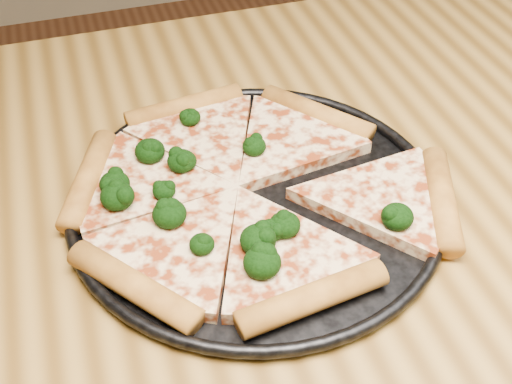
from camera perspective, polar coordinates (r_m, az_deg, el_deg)
name	(u,v)px	position (r m, az deg, el deg)	size (l,w,h in m)	color
dining_table	(374,277)	(0.72, 10.15, -7.22)	(1.20, 0.90, 0.75)	olive
pizza_pan	(256,198)	(0.65, 0.00, -0.53)	(0.37, 0.37, 0.02)	black
pizza	(246,188)	(0.65, -0.84, 0.33)	(0.40, 0.34, 0.03)	beige
broccoli_florets	(211,199)	(0.62, -3.93, -0.59)	(0.27, 0.25, 0.02)	black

